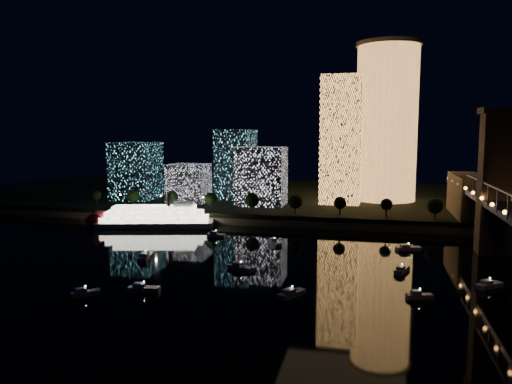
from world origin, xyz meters
TOP-DOWN VIEW (x-y plane):
  - ground at (0.00, 0.00)m, footprint 520.00×520.00m
  - far_bank at (0.00, 160.00)m, footprint 420.00×160.00m
  - seawall at (0.00, 82.00)m, footprint 420.00×6.00m
  - tower_cylindrical at (30.40, 143.61)m, footprint 34.00×34.00m
  - tower_rectangular at (7.62, 127.20)m, footprint 20.44×20.44m
  - midrise_blocks at (-63.93, 121.00)m, footprint 94.89×45.50m
  - riverboat at (-71.48, 66.86)m, footprint 55.36×23.57m
  - motorboats at (-4.22, 13.77)m, footprint 110.86×81.27m
  - esplanade_trees at (-26.83, 88.00)m, footprint 165.93×6.83m
  - street_lamps at (-34.00, 94.00)m, footprint 132.70×0.70m

SIDE VIEW (x-z plane):
  - ground at x=0.00m, z-range 0.00..0.00m
  - motorboats at x=-4.22m, z-range -0.58..2.20m
  - seawall at x=0.00m, z-range 0.00..3.00m
  - far_bank at x=0.00m, z-range 0.00..5.00m
  - riverboat at x=-71.48m, z-range -3.99..12.39m
  - street_lamps at x=-34.00m, z-range 6.20..11.85m
  - esplanade_trees at x=-26.83m, z-range 6.01..14.93m
  - midrise_blocks at x=-63.93m, z-range 1.69..39.67m
  - tower_rectangular at x=7.62m, z-range 5.00..70.02m
  - tower_cylindrical at x=30.40m, z-range 5.13..88.39m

